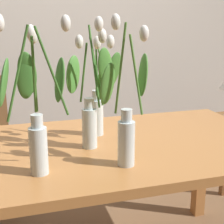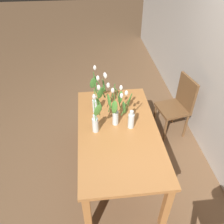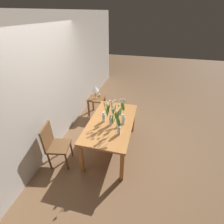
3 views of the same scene
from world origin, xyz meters
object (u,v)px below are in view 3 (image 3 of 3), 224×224
Objects in this scene: side_table at (97,102)px; table_lamp at (95,89)px; dining_chair at (54,143)px; tulip_vase_0 at (117,123)px; pillar_candle at (100,95)px; tulip_vase_3 at (111,116)px; dining_table at (111,125)px; tulip_vase_2 at (105,114)px; tulip_vase_1 at (123,116)px.

side_table is 1.38× the size of table_lamp.
tulip_vase_0 is at bearing -74.71° from dining_chair.
pillar_candle is at bearing -7.14° from dining_chair.
tulip_vase_3 is 1.05× the size of side_table.
dining_table is 1.72× the size of dining_chair.
tulip_vase_3 is at bearing -59.91° from dining_chair.
dining_table is 1.48m from table_lamp.
table_lamp is at bearing 143.42° from side_table.
tulip_vase_2 is 0.17m from tulip_vase_3.
table_lamp is (1.26, 0.67, -0.06)m from tulip_vase_2.
tulip_vase_0 is 0.99× the size of tulip_vase_1.
tulip_vase_3 is 1.57m from table_lamp.
tulip_vase_3 is at bearing 112.59° from tulip_vase_1.
tulip_vase_2 reaches higher than dining_chair.
tulip_vase_1 is (0.34, -0.04, -0.05)m from tulip_vase_0.
side_table is at bearing 31.11° from dining_table.
table_lamp is at bearing 152.06° from pillar_candle.
table_lamp is at bearing 27.77° from tulip_vase_2.
tulip_vase_0 is 1.29m from dining_chair.
tulip_vase_1 reaches higher than tulip_vase_2.
tulip_vase_3 is at bearing -153.94° from pillar_candle.
tulip_vase_2 is 6.67× the size of pillar_candle.
tulip_vase_0 is 1.88m from table_lamp.
tulip_vase_1 is 1.72m from pillar_candle.
dining_chair is at bearing 125.01° from dining_table.
dining_chair is at bearing 172.86° from pillar_candle.
tulip_vase_1 is at bearing -87.66° from tulip_vase_2.
side_table is 0.21m from pillar_candle.
tulip_vase_2 is at bearing -157.51° from pillar_candle.
tulip_vase_2 is at bearing 103.05° from dining_table.
tulip_vase_1 is at bearing -6.60° from tulip_vase_0.
table_lamp is at bearing 31.13° from tulip_vase_3.
pillar_candle is (1.39, 0.70, -0.06)m from dining_table.
dining_chair is at bearing 174.16° from side_table.
tulip_vase_0 is at bearing -149.29° from side_table.
tulip_vase_0 is at bearing -150.71° from dining_table.
dining_table reaches higher than pillar_candle.
tulip_vase_1 is 1.43m from dining_chair.
tulip_vase_0 is 0.35m from tulip_vase_1.
tulip_vase_1 is at bearing -141.87° from side_table.
side_table is at bearing 30.00° from tulip_vase_3.
pillar_candle is at bearing 26.06° from tulip_vase_3.
pillar_candle is at bearing 22.49° from tulip_vase_2.
table_lamp is (1.91, -0.18, 0.33)m from dining_chair.
tulip_vase_0 is at bearing 173.40° from tulip_vase_1.
tulip_vase_3 is 1.70m from pillar_candle.
side_table is (1.94, -0.20, -0.09)m from dining_chair.
pillar_candle is (1.40, 0.94, -0.34)m from tulip_vase_1.
side_table is at bearing 38.13° from tulip_vase_1.
tulip_vase_3 reaches higher than dining_chair.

